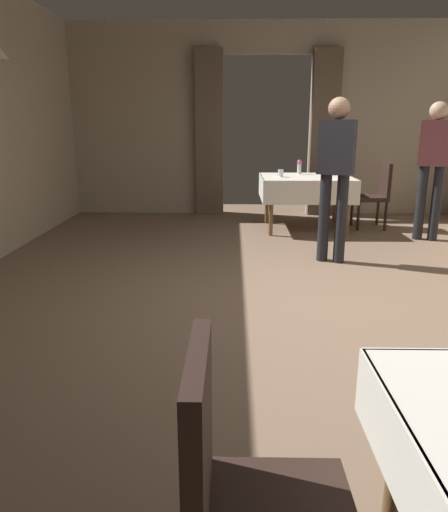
# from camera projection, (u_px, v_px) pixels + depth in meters

# --- Properties ---
(ground) EXTENTS (10.08, 10.08, 0.00)m
(ground) POSITION_uv_depth(u_px,v_px,m) (295.00, 300.00, 4.09)
(ground) COLOR #7A604C
(wall_back) EXTENTS (6.40, 0.27, 3.00)m
(wall_back) POSITION_uv_depth(u_px,v_px,m) (267.00, 120.00, 7.71)
(wall_back) COLOR gray
(wall_back) RESTS_ON ground
(dining_table_mid) EXTENTS (1.26, 1.07, 0.75)m
(dining_table_mid) POSITION_uv_depth(u_px,v_px,m) (306.00, 184.00, 6.68)
(dining_table_mid) COLOR brown
(dining_table_mid) RESTS_ON ground
(chair_near_left) EXTENTS (0.45, 0.44, 0.93)m
(chair_near_left) POSITION_uv_depth(u_px,v_px,m) (244.00, 497.00, 1.25)
(chair_near_left) COLOR black
(chair_near_left) RESTS_ON ground
(chair_mid_right) EXTENTS (0.44, 0.44, 0.93)m
(chair_mid_right) POSITION_uv_depth(u_px,v_px,m) (376.00, 192.00, 6.80)
(chair_mid_right) COLOR black
(chair_mid_right) RESTS_ON ground
(flower_vase_mid) EXTENTS (0.07, 0.07, 0.21)m
(flower_vase_mid) POSITION_uv_depth(u_px,v_px,m) (299.00, 166.00, 6.94)
(flower_vase_mid) COLOR silver
(flower_vase_mid) RESTS_ON dining_table_mid
(plate_mid_b) EXTENTS (0.19, 0.19, 0.01)m
(plate_mid_b) POSITION_uv_depth(u_px,v_px,m) (342.00, 178.00, 6.37)
(plate_mid_b) COLOR white
(plate_mid_b) RESTS_ON dining_table_mid
(glass_mid_c) EXTENTS (0.07, 0.07, 0.10)m
(glass_mid_c) POSITION_uv_depth(u_px,v_px,m) (281.00, 173.00, 6.56)
(glass_mid_c) COLOR silver
(glass_mid_c) RESTS_ON dining_table_mid
(plate_mid_d) EXTENTS (0.20, 0.20, 0.01)m
(plate_mid_d) POSITION_uv_depth(u_px,v_px,m) (330.00, 175.00, 6.84)
(plate_mid_d) COLOR white
(plate_mid_d) RESTS_ON dining_table_mid
(person_waiter_by_doorway) EXTENTS (0.42, 0.34, 1.72)m
(person_waiter_by_doorway) POSITION_uv_depth(u_px,v_px,m) (433.00, 160.00, 5.96)
(person_waiter_by_doorway) COLOR black
(person_waiter_by_doorway) RESTS_ON ground
(person_diner_standing_aside) EXTENTS (0.42, 0.34, 1.72)m
(person_diner_standing_aside) POSITION_uv_depth(u_px,v_px,m) (336.00, 167.00, 4.98)
(person_diner_standing_aside) COLOR black
(person_diner_standing_aside) RESTS_ON ground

